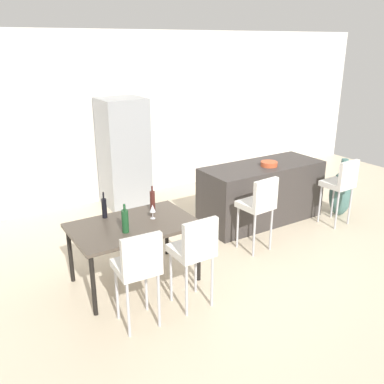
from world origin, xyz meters
TOP-DOWN VIEW (x-y plane):
  - ground_plane at (0.00, 0.00)m, footprint 10.00×10.00m
  - back_wall at (0.00, 2.96)m, footprint 10.00×0.12m
  - kitchen_island at (0.66, 0.72)m, footprint 1.96×0.78m
  - bar_chair_left at (-0.06, -0.05)m, footprint 0.43×0.43m
  - bar_chair_middle at (1.56, -0.05)m, footprint 0.42×0.42m
  - dining_table at (-1.80, 0.13)m, footprint 1.41×0.90m
  - dining_chair_near at (-2.12, -0.69)m, footprint 0.42×0.42m
  - dining_chair_far at (-1.48, -0.69)m, footprint 0.40×0.40m
  - wine_bottle_left at (-1.96, -0.03)m, footprint 0.08×0.08m
  - wine_bottle_right at (-2.01, 0.47)m, footprint 0.06×0.06m
  - wine_bottle_middle at (-1.42, 0.37)m, footprint 0.06×0.06m
  - wine_glass_far at (-1.53, 0.15)m, footprint 0.07×0.07m
  - refrigerator at (-0.87, 2.52)m, footprint 0.72×0.68m
  - fruit_bowl at (0.69, 0.62)m, footprint 0.25×0.25m
  - floor_vase at (1.90, 0.19)m, footprint 0.36×0.36m

SIDE VIEW (x-z plane):
  - ground_plane at x=0.00m, z-range 0.00..0.00m
  - floor_vase at x=1.90m, z-range -0.09..0.86m
  - kitchen_island at x=0.66m, z-range 0.00..0.92m
  - dining_table at x=-1.80m, z-range 0.31..1.05m
  - bar_chair_left at x=-0.06m, z-range 0.17..1.22m
  - bar_chair_middle at x=1.56m, z-range 0.17..1.22m
  - dining_chair_near at x=-2.12m, z-range 0.17..1.22m
  - dining_chair_far at x=-1.48m, z-range 0.17..1.22m
  - wine_glass_far at x=-1.53m, z-range 0.78..0.95m
  - wine_bottle_right at x=-2.01m, z-range 0.71..1.03m
  - wine_bottle_middle at x=-1.42m, z-range 0.71..1.03m
  - wine_bottle_left at x=-1.96m, z-range 0.71..1.04m
  - refrigerator at x=-0.87m, z-range 0.00..1.84m
  - fruit_bowl at x=0.69m, z-range 0.92..0.99m
  - back_wall at x=0.00m, z-range 0.00..2.90m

